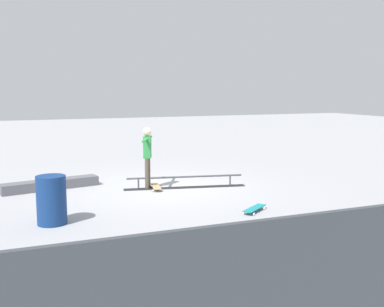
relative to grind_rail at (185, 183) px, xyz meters
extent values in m
plane|color=#9E9EA3|center=(0.53, -0.18, -0.14)|extent=(60.00, 60.00, 0.00)
cube|color=black|center=(0.00, 0.00, -0.13)|extent=(3.28, 0.91, 0.01)
cylinder|color=#47474C|center=(-1.23, 0.26, 0.01)|extent=(0.04, 0.04, 0.30)
cylinder|color=#47474C|center=(1.23, -0.26, 0.01)|extent=(0.04, 0.04, 0.30)
cylinder|color=#47474C|center=(0.00, 0.00, 0.16)|extent=(3.08, 0.69, 0.05)
cube|color=#595960|center=(3.39, -1.16, -0.01)|extent=(2.59, 0.94, 0.25)
cylinder|color=brown|center=(1.00, -0.21, 0.27)|extent=(0.16, 0.16, 0.83)
cylinder|color=brown|center=(0.93, -0.36, 0.27)|extent=(0.16, 0.16, 0.83)
cube|color=#2D8C42|center=(0.96, -0.29, 0.98)|extent=(0.26, 0.28, 0.58)
sphere|color=beige|center=(0.96, -0.29, 1.38)|extent=(0.22, 0.22, 0.22)
cylinder|color=#2D8C42|center=(1.13, 0.06, 1.20)|extent=(0.30, 0.53, 0.08)
cylinder|color=#2D8C42|center=(0.80, -0.63, 1.20)|extent=(0.30, 0.53, 0.08)
cube|color=tan|center=(0.79, -0.11, -0.06)|extent=(0.34, 0.82, 0.02)
cylinder|color=white|center=(0.86, -0.39, -0.11)|extent=(0.04, 0.06, 0.05)
cylinder|color=white|center=(0.63, -0.35, -0.11)|extent=(0.04, 0.06, 0.05)
cylinder|color=white|center=(0.95, 0.14, -0.11)|extent=(0.04, 0.06, 0.05)
cylinder|color=white|center=(0.73, 0.18, -0.11)|extent=(0.04, 0.06, 0.05)
cube|color=teal|center=(-0.51, 2.86, -0.06)|extent=(0.77, 0.63, 0.02)
cylinder|color=white|center=(-0.66, 2.61, -0.11)|extent=(0.06, 0.06, 0.05)
cylinder|color=white|center=(-0.80, 2.80, -0.11)|extent=(0.06, 0.06, 0.05)
cylinder|color=white|center=(-0.22, 2.93, -0.11)|extent=(0.06, 0.06, 0.05)
cylinder|color=white|center=(-0.36, 3.11, -0.11)|extent=(0.06, 0.06, 0.05)
cylinder|color=navy|center=(3.66, 2.16, 0.35)|extent=(0.58, 0.58, 0.97)
camera|label=1|loc=(4.42, 11.38, 2.52)|focal=43.10mm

